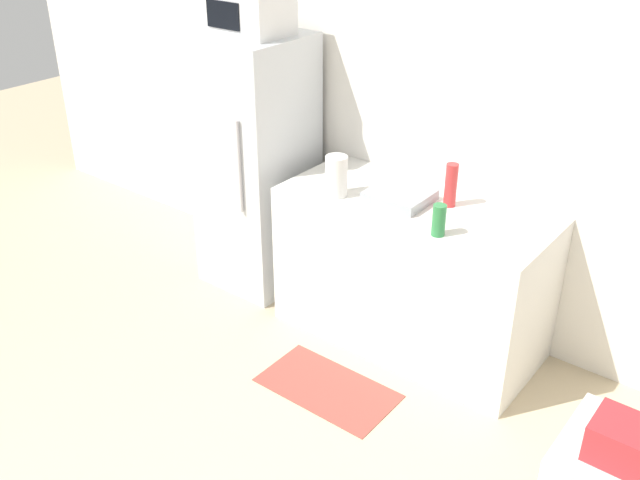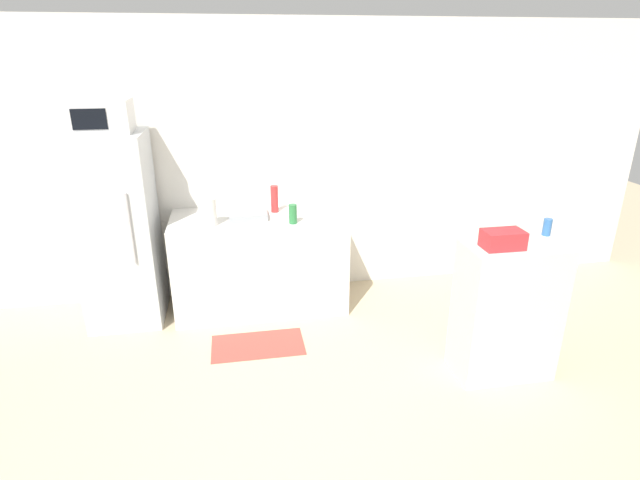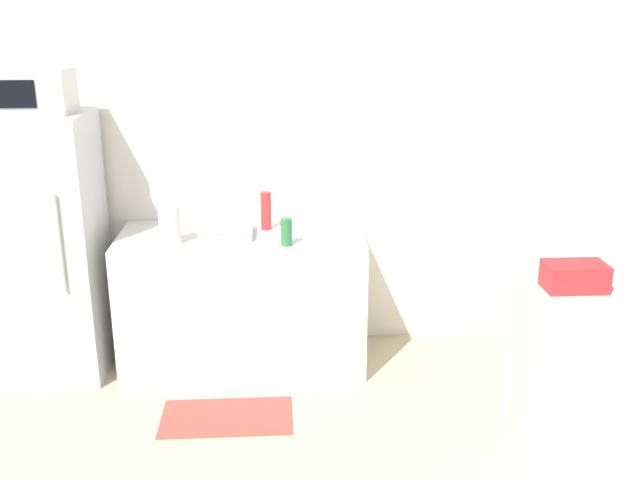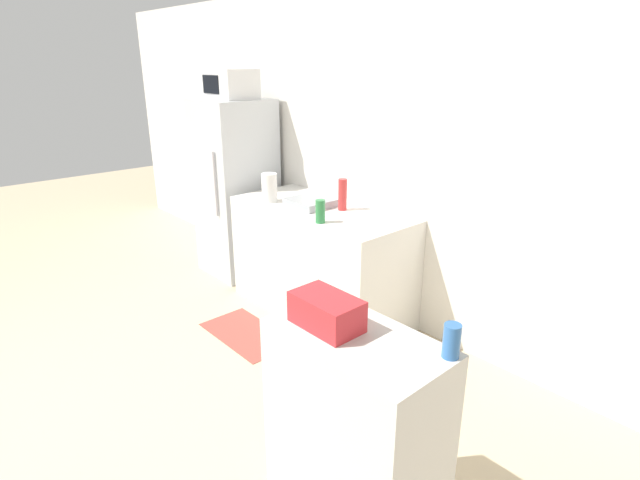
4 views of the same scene
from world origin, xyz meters
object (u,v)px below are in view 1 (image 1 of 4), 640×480
bottle_short (439,220)px  bottle_tall (451,185)px  refrigerator (256,164)px  basket (639,448)px  paper_towel_roll (336,176)px  microwave (249,11)px

bottle_short → bottle_tall: bearing=109.9°
refrigerator → bottle_short: refrigerator is taller
bottle_tall → basket: 2.07m
refrigerator → basket: 3.15m
refrigerator → bottle_tall: size_ratio=6.81×
bottle_short → paper_towel_roll: (-0.71, 0.07, 0.03)m
bottle_short → basket: size_ratio=0.61×
bottle_short → paper_towel_roll: size_ratio=0.71×
bottle_short → basket: (1.31, -1.15, 0.11)m
bottle_tall → bottle_short: bearing=-70.1°
bottle_tall → paper_towel_roll: bearing=-154.6°
bottle_tall → paper_towel_roll: (-0.58, -0.28, -0.01)m
refrigerator → paper_towel_roll: refrigerator is taller
refrigerator → basket: (2.81, -1.40, 0.26)m
microwave → paper_towel_roll: 1.13m
bottle_short → paper_towel_roll: paper_towel_roll is taller
microwave → basket: size_ratio=1.69×
bottle_tall → microwave: bearing=-175.9°
bottle_tall → bottle_short: bottle_tall is taller
basket → bottle_short: bearing=138.7°
microwave → bottle_tall: (1.37, 0.10, -0.79)m
bottle_short → microwave: bearing=170.5°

